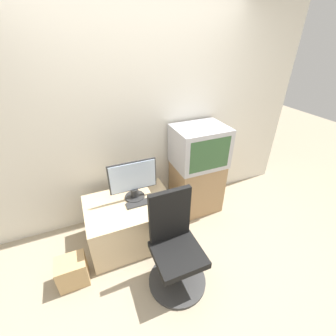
{
  "coord_description": "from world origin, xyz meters",
  "views": [
    {
      "loc": [
        -0.68,
        -1.13,
        2.15
      ],
      "look_at": [
        0.19,
        0.95,
        0.78
      ],
      "focal_mm": 24.0,
      "sensor_mm": 36.0,
      "label": 1
    }
  ],
  "objects_px": {
    "keyboard": "(141,203)",
    "cardboard_box_lower": "(72,271)",
    "crt_tv": "(199,146)",
    "mouse": "(160,198)",
    "office_chair": "(175,250)",
    "main_monitor": "(133,180)"
  },
  "relations": [
    {
      "from": "mouse",
      "to": "crt_tv",
      "type": "xyz_separation_m",
      "value": [
        0.62,
        0.27,
        0.41
      ]
    },
    {
      "from": "mouse",
      "to": "keyboard",
      "type": "bearing_deg",
      "value": 177.4
    },
    {
      "from": "main_monitor",
      "to": "mouse",
      "type": "height_order",
      "value": "main_monitor"
    },
    {
      "from": "crt_tv",
      "to": "cardboard_box_lower",
      "type": "distance_m",
      "value": 1.92
    },
    {
      "from": "office_chair",
      "to": "mouse",
      "type": "bearing_deg",
      "value": 81.87
    },
    {
      "from": "crt_tv",
      "to": "office_chair",
      "type": "relative_size",
      "value": 0.63
    },
    {
      "from": "office_chair",
      "to": "crt_tv",
      "type": "bearing_deg",
      "value": 50.94
    },
    {
      "from": "main_monitor",
      "to": "keyboard",
      "type": "xyz_separation_m",
      "value": [
        0.04,
        -0.13,
        -0.23
      ]
    },
    {
      "from": "cardboard_box_lower",
      "to": "main_monitor",
      "type": "bearing_deg",
      "value": 27.62
    },
    {
      "from": "office_chair",
      "to": "cardboard_box_lower",
      "type": "bearing_deg",
      "value": 160.26
    },
    {
      "from": "mouse",
      "to": "cardboard_box_lower",
      "type": "xyz_separation_m",
      "value": [
        -1.03,
        -0.26,
        -0.4
      ]
    },
    {
      "from": "keyboard",
      "to": "mouse",
      "type": "xyz_separation_m",
      "value": [
        0.22,
        -0.01,
        0.01
      ]
    },
    {
      "from": "crt_tv",
      "to": "office_chair",
      "type": "height_order",
      "value": "crt_tv"
    },
    {
      "from": "office_chair",
      "to": "cardboard_box_lower",
      "type": "height_order",
      "value": "office_chair"
    },
    {
      "from": "main_monitor",
      "to": "cardboard_box_lower",
      "type": "relative_size",
      "value": 1.8
    },
    {
      "from": "keyboard",
      "to": "office_chair",
      "type": "height_order",
      "value": "office_chair"
    },
    {
      "from": "mouse",
      "to": "cardboard_box_lower",
      "type": "height_order",
      "value": "mouse"
    },
    {
      "from": "cardboard_box_lower",
      "to": "office_chair",
      "type": "bearing_deg",
      "value": -19.74
    },
    {
      "from": "office_chair",
      "to": "main_monitor",
      "type": "bearing_deg",
      "value": 103.19
    },
    {
      "from": "main_monitor",
      "to": "crt_tv",
      "type": "bearing_deg",
      "value": 8.21
    },
    {
      "from": "keyboard",
      "to": "crt_tv",
      "type": "distance_m",
      "value": 0.97
    },
    {
      "from": "keyboard",
      "to": "cardboard_box_lower",
      "type": "xyz_separation_m",
      "value": [
        -0.81,
        -0.27,
        -0.39
      ]
    }
  ]
}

